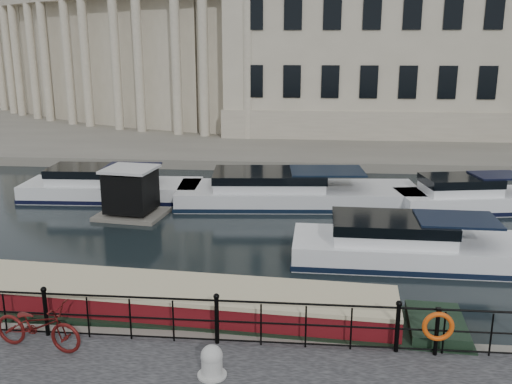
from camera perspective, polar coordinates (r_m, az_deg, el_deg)
ground_plane at (r=15.67m, az=-2.55°, el=-12.53°), size 160.00×160.00×0.00m
far_bank at (r=53.27m, az=3.10°, el=7.32°), size 120.00×42.00×0.55m
railing at (r=13.14m, az=-3.95°, el=-12.35°), size 24.14×0.14×1.22m
civic_building at (r=48.58m, az=1.80°, el=14.62°), size 53.55×31.84×16.85m
bicycle at (r=13.82m, az=-21.00°, el=-12.34°), size 2.23×1.12×1.12m
mooring_bollard at (r=12.15m, az=-4.44°, el=-16.56°), size 0.61×0.61×0.68m
life_ring_post at (r=13.18m, az=17.73°, el=-12.75°), size 0.68×0.19×1.12m
narrowboat at (r=15.39m, az=-11.23°, el=-11.82°), size 16.26×3.32×1.59m
harbour_hut at (r=24.58m, az=-12.37°, el=-0.24°), size 3.01×2.62×2.17m
cabin_cruisers at (r=24.46m, az=4.61°, el=-1.44°), size 24.44×10.36×1.99m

